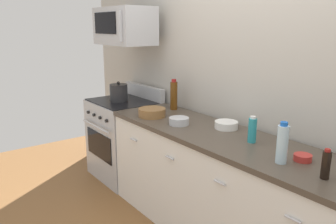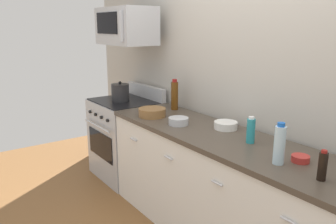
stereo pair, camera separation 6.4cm
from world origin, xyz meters
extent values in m
cube|color=#B7B2A8|center=(0.00, 0.41, 1.35)|extent=(5.52, 0.10, 2.70)
cube|color=white|center=(0.00, 0.00, 0.44)|extent=(2.40, 0.62, 0.88)
cube|color=#473D33|center=(0.00, 0.00, 0.90)|extent=(2.43, 0.65, 0.04)
cylinder|color=silver|center=(-0.84, -0.32, 0.72)|extent=(0.10, 0.02, 0.02)
cylinder|color=silver|center=(-0.28, -0.32, 0.72)|extent=(0.10, 0.02, 0.02)
cylinder|color=silver|center=(0.28, -0.32, 0.72)|extent=(0.10, 0.02, 0.02)
cylinder|color=silver|center=(0.84, -0.32, 0.72)|extent=(0.10, 0.02, 0.02)
cube|color=#B7BABF|center=(-1.59, 0.00, 0.46)|extent=(0.76, 0.64, 0.91)
cube|color=black|center=(-1.59, -0.32, 0.45)|extent=(0.58, 0.01, 0.30)
cylinder|color=#B7BABF|center=(-1.59, -0.35, 0.68)|extent=(0.61, 0.02, 0.02)
cube|color=#B7BABF|center=(-1.59, 0.29, 0.99)|extent=(0.76, 0.06, 0.16)
cube|color=black|center=(-1.59, 0.00, 0.92)|extent=(0.73, 0.61, 0.01)
cylinder|color=black|center=(-1.82, -0.33, 0.79)|extent=(0.04, 0.02, 0.04)
cylinder|color=black|center=(-1.66, -0.33, 0.79)|extent=(0.04, 0.02, 0.04)
cylinder|color=black|center=(-1.51, -0.33, 0.79)|extent=(0.04, 0.02, 0.04)
cylinder|color=black|center=(-1.36, -0.33, 0.79)|extent=(0.04, 0.02, 0.04)
cube|color=#B7BABF|center=(-1.59, 0.05, 1.75)|extent=(0.74, 0.40, 0.40)
cube|color=black|center=(-1.65, -0.15, 1.78)|extent=(0.48, 0.01, 0.22)
cube|color=#B7BABF|center=(-1.29, -0.17, 1.75)|extent=(0.02, 0.04, 0.30)
cylinder|color=silver|center=(0.59, -0.11, 1.04)|extent=(0.07, 0.07, 0.24)
cylinder|color=blue|center=(0.59, -0.11, 1.17)|extent=(0.05, 0.05, 0.02)
cylinder|color=black|center=(0.88, -0.11, 1.00)|extent=(0.05, 0.05, 0.16)
cylinder|color=maroon|center=(0.88, -0.11, 1.09)|extent=(0.03, 0.03, 0.02)
cylinder|color=#59330F|center=(-0.91, 0.21, 1.06)|extent=(0.07, 0.07, 0.28)
cylinder|color=maroon|center=(-0.91, 0.21, 1.22)|extent=(0.05, 0.05, 0.03)
cylinder|color=teal|center=(0.23, 0.05, 1.01)|extent=(0.06, 0.06, 0.18)
cylinder|color=white|center=(0.23, 0.05, 1.11)|extent=(0.04, 0.04, 0.02)
cylinder|color=#B2B5BA|center=(-0.45, -0.09, 0.95)|extent=(0.17, 0.17, 0.06)
torus|color=#B2B5BA|center=(-0.45, -0.09, 0.98)|extent=(0.17, 0.17, 0.01)
cylinder|color=#B2B5BA|center=(-0.45, -0.09, 0.92)|extent=(0.10, 0.10, 0.01)
cylinder|color=#B72D28|center=(0.66, 0.03, 0.94)|extent=(0.11, 0.11, 0.04)
torus|color=#B72D28|center=(0.66, 0.03, 0.96)|extent=(0.11, 0.11, 0.01)
cylinder|color=#B72D28|center=(0.66, 0.03, 0.92)|extent=(0.06, 0.06, 0.01)
cylinder|color=white|center=(-0.13, 0.16, 0.95)|extent=(0.19, 0.19, 0.06)
torus|color=white|center=(-0.13, 0.16, 0.98)|extent=(0.19, 0.19, 0.01)
cylinder|color=white|center=(-0.13, 0.16, 0.92)|extent=(0.11, 0.11, 0.01)
cylinder|color=brown|center=(-0.82, -0.12, 0.96)|extent=(0.26, 0.26, 0.08)
torus|color=brown|center=(-0.82, -0.12, 0.99)|extent=(0.26, 0.26, 0.01)
cylinder|color=brown|center=(-0.82, -0.12, 0.93)|extent=(0.14, 0.14, 0.01)
cylinder|color=#262628|center=(-1.59, -0.05, 1.02)|extent=(0.20, 0.20, 0.20)
sphere|color=black|center=(-1.59, -0.05, 1.13)|extent=(0.04, 0.04, 0.04)
camera|label=1|loc=(1.75, -1.86, 1.75)|focal=36.22mm
camera|label=2|loc=(1.79, -1.81, 1.75)|focal=36.22mm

